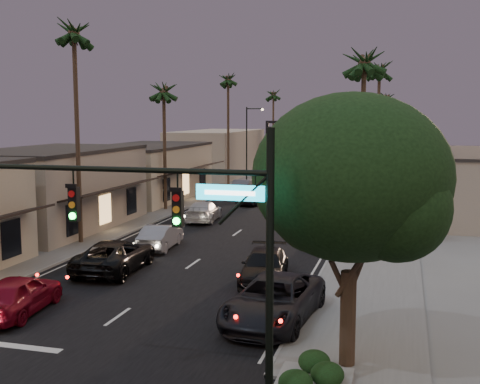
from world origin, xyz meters
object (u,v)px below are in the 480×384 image
Objects in this scene: curbside_near at (274,300)px; curbside_black at (264,266)px; arch at (321,134)px; oncoming_red at (18,294)px; palm_rc at (386,95)px; corner_tree at (353,184)px; palm_far at (273,92)px; palm_lc at (164,86)px; traffic_signal at (202,227)px; palm_lb at (74,27)px; oncoming_silver at (161,237)px; palm_rb at (380,65)px; palm_ra at (364,55)px; streetlight_right at (359,145)px; oncoming_pickup at (115,256)px; streetlight_left at (249,138)px; palm_ld at (228,76)px.

curbside_near is 5.74m from curbside_black.
arch is 3.09× the size of oncoming_red.
palm_rc is at bearing 78.05° from curbside_black.
palm_far is at bearing 104.14° from corner_tree.
palm_lc is 1.92× the size of curbside_near.
curbside_near is (14.50, -66.87, -10.56)m from palm_far.
corner_tree is at bearing 42.31° from traffic_signal.
oncoming_silver is (5.42, 0.03, -12.63)m from palm_lb.
palm_rb reaches higher than palm_lc.
streetlight_right is at bearing 94.57° from palm_ra.
curbside_near is (14.80, -10.87, -12.50)m from palm_lb.
oncoming_pickup is (-12.00, -27.51, -11.58)m from palm_rb.
streetlight_right reaches higher than oncoming_pickup.
palm_far reaches higher than curbside_black.
palm_far is 62.61m from oncoming_pickup.
oncoming_red is at bearing -130.63° from palm_ra.
oncoming_silver is at bearing 0.31° from palm_lb.
streetlight_left is at bearing 87.33° from palm_lb.
traffic_signal is at bearing -98.28° from palm_ra.
oncoming_red is (-4.08, -60.77, -4.70)m from arch.
traffic_signal is 0.70× the size of palm_rc.
streetlight_right is (-2.56, 37.55, -0.65)m from corner_tree.
streetlight_left reaches higher than corner_tree.
streetlight_right is 0.63× the size of palm_rb.
arch is at bearing 60.03° from streetlight_left.
palm_rc is 2.03× the size of oncoming_pickup.
streetlight_right is 34.16m from curbside_near.
palm_ra reaches higher than corner_tree.
palm_rc is at bearing 84.95° from streetlight_right.
palm_ra is at bearing -151.53° from oncoming_pickup.
arch is at bearing 60.17° from palm_ld.
palm_rb is 2.70× the size of curbside_black.
traffic_signal is 0.56× the size of arch.
corner_tree reaches higher than oncoming_silver.
palm_rb is at bearing 90.00° from palm_ra.
streetlight_right is 0.68× the size of palm_far.
palm_ra is (-0.88, 16.55, 5.46)m from corner_tree.
palm_far reaches higher than palm_rc.
streetlight_left is at bearing 107.97° from corner_tree.
palm_far is 63.60m from curbside_black.
traffic_signal reaches higher than curbside_black.
curbside_near is (-3.28, 3.68, -5.09)m from corner_tree.
palm_rb is 1.08× the size of palm_far.
curbside_near reaches higher than oncoming_silver.
palm_rb is at bearing -90.00° from palm_rc.
palm_ra is 1.08× the size of palm_rc.
oncoming_pickup is 1.14× the size of curbside_black.
traffic_signal is 0.56× the size of palm_lb.
corner_tree is 0.98× the size of streetlight_right.
streetlight_right reaches higher than oncoming_silver.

